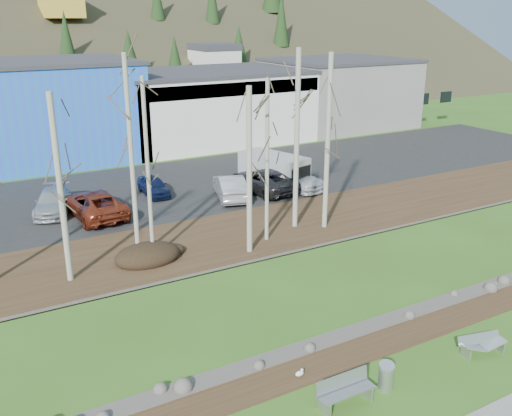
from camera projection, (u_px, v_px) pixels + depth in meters
ground at (382, 385)px, 19.18m from camera, size 200.00×200.00×0.00m
dirt_strip at (343, 354)px, 20.90m from camera, size 80.00×1.80×0.03m
near_bank_rocks at (326, 342)px, 21.73m from camera, size 80.00×0.80×0.50m
river at (271, 298)px, 25.10m from camera, size 80.00×8.00×0.90m
far_bank_rocks at (228, 264)px, 28.47m from camera, size 80.00×0.80×0.46m
far_bank at (202, 242)px, 31.07m from camera, size 80.00×7.00×0.15m
parking_lot at (139, 193)px, 39.70m from camera, size 80.00×14.00×0.14m
building_blue at (10, 113)px, 47.06m from camera, size 20.40×12.24×8.30m
building_white at (208, 105)px, 55.76m from camera, size 18.36×12.24×6.80m
building_grey at (338, 92)px, 63.23m from camera, size 14.28×12.24×7.30m
bench_intact at (345, 391)px, 18.10m from camera, size 2.00×0.63×1.00m
bench_damaged at (482, 344)px, 20.85m from camera, size 1.80×0.93×0.77m
litter_bin at (386, 377)px, 18.86m from camera, size 0.67×0.67×0.88m
seagull at (300, 373)px, 19.56m from camera, size 0.38×0.18×0.28m
dirt_mound at (148, 255)px, 28.43m from camera, size 3.34×2.36×0.65m
birch_1 at (60, 191)px, 25.12m from camera, size 0.27×0.27×8.65m
birch_2 at (132, 161)px, 27.30m from camera, size 0.23×0.23×10.08m
birch_3 at (249, 172)px, 28.33m from camera, size 0.28×0.28×8.50m
birch_4 at (148, 171)px, 27.45m from camera, size 0.20×0.20×9.04m
birch_5 at (267, 162)px, 29.87m from camera, size 0.21×0.21×8.71m
birch_6 at (328, 143)px, 31.56m from camera, size 0.28×0.28×9.83m
birch_7 at (297, 141)px, 31.63m from camera, size 0.29×0.29×10.05m
car_2 at (95, 204)px, 34.56m from camera, size 3.04×5.96×1.61m
car_3 at (53, 202)px, 35.30m from camera, size 3.36×5.18×1.40m
car_4 at (153, 186)px, 38.79m from camera, size 1.70×3.83×1.28m
car_5 at (230, 187)px, 38.01m from camera, size 3.08×5.13×1.60m
car_6 at (263, 180)px, 39.55m from camera, size 3.18×5.95×1.59m
car_7 at (293, 177)px, 40.41m from camera, size 2.85×5.48×1.52m
van_white at (276, 170)px, 40.72m from camera, size 3.47×5.55×2.26m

